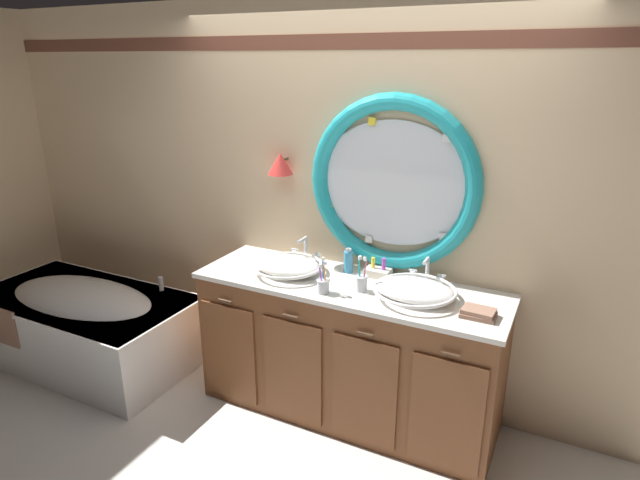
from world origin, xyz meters
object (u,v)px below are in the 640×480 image
sink_basin_right (415,290)px  folded_hand_towel (478,313)px  toothbrush_holder_right (361,282)px  bathtub (85,322)px  soap_dispenser (348,261)px  toiletry_basket (378,272)px  toothbrush_holder_left (323,284)px  sink_basin_left (287,265)px

sink_basin_right → folded_hand_towel: size_ratio=2.63×
toothbrush_holder_right → folded_hand_towel: bearing=-2.5°
bathtub → folded_hand_towel: (2.83, 0.23, 0.61)m
soap_dispenser → toiletry_basket: (0.20, 0.02, -0.04)m
sink_basin_right → toothbrush_holder_left: (-0.50, -0.17, 0.00)m
sink_basin_left → folded_hand_towel: sink_basin_left is taller
toothbrush_holder_left → soap_dispenser: bearing=89.7°
sink_basin_right → folded_hand_towel: (0.37, -0.07, -0.03)m
toothbrush_holder_left → soap_dispenser: 0.36m
bathtub → toothbrush_holder_left: toothbrush_holder_left is taller
sink_basin_right → soap_dispenser: 0.54m
folded_hand_towel → toiletry_basket: toiletry_basket is taller
sink_basin_right → toothbrush_holder_left: 0.53m
toothbrush_holder_left → sink_basin_left: bearing=153.6°
soap_dispenser → toiletry_basket: bearing=6.3°
sink_basin_right → toothbrush_holder_right: toothbrush_holder_right is taller
toiletry_basket → folded_hand_towel: bearing=-22.7°
toothbrush_holder_right → bathtub: bearing=-173.1°
sink_basin_left → toiletry_basket: bearing=21.6°
sink_basin_right → toothbrush_holder_right: size_ratio=2.17×
toothbrush_holder_left → folded_hand_towel: 0.88m
sink_basin_right → sink_basin_left: bearing=180.0°
sink_basin_right → toiletry_basket: bearing=145.0°
toiletry_basket → toothbrush_holder_right: bearing=-92.1°
toothbrush_holder_left → soap_dispenser: (0.00, 0.36, 0.02)m
sink_basin_right → toothbrush_holder_left: toothbrush_holder_left is taller
toothbrush_holder_right → folded_hand_towel: size_ratio=1.21×
bathtub → toothbrush_holder_left: size_ratio=7.69×
bathtub → sink_basin_left: 1.77m
soap_dispenser → folded_hand_towel: size_ratio=0.93×
sink_basin_right → folded_hand_towel: sink_basin_right is taller
bathtub → folded_hand_towel: 2.91m
sink_basin_left → toothbrush_holder_right: size_ratio=2.10×
bathtub → toiletry_basket: (2.16, 0.51, 0.62)m
toothbrush_holder_left → toiletry_basket: 0.43m
bathtub → soap_dispenser: 2.13m
toothbrush_holder_left → toiletry_basket: toothbrush_holder_left is taller
sink_basin_right → soap_dispenser: bearing=159.1°
bathtub → sink_basin_right: (2.46, 0.30, 0.64)m
toothbrush_holder_right → folded_hand_towel: 0.69m
soap_dispenser → folded_hand_towel: 0.91m
sink_basin_right → toothbrush_holder_left: bearing=-161.4°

